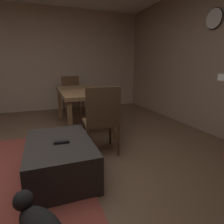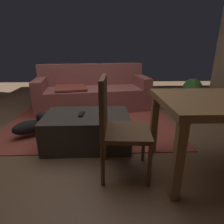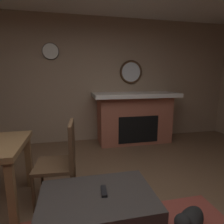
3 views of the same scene
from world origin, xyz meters
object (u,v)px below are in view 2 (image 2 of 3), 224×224
at_px(dining_chair_west, 116,122).
at_px(small_dog, 31,126).
at_px(ottoman_coffee_table, 88,129).
at_px(couch, 93,93).
at_px(potted_plant, 192,90).
at_px(tv_remote, 81,114).

distance_m(dining_chair_west, small_dog, 1.41).
xyz_separation_m(ottoman_coffee_table, small_dog, (-0.79, 0.22, -0.03)).
xyz_separation_m(couch, dining_chair_west, (0.34, -2.10, 0.22)).
distance_m(couch, ottoman_coffee_table, 1.53).
bearing_deg(potted_plant, small_dog, -152.48).
xyz_separation_m(potted_plant, small_dog, (-2.88, -1.50, -0.13)).
bearing_deg(dining_chair_west, ottoman_coffee_table, 118.72).
height_order(couch, tv_remote, couch).
xyz_separation_m(ottoman_coffee_table, tv_remote, (-0.06, -0.02, 0.21)).
bearing_deg(couch, ottoman_coffee_table, -89.12).
bearing_deg(couch, potted_plant, 5.41).
bearing_deg(potted_plant, ottoman_coffee_table, -140.50).
bearing_deg(dining_chair_west, couch, 99.20).
relative_size(ottoman_coffee_table, tv_remote, 6.39).
relative_size(tv_remote, small_dog, 0.36).
bearing_deg(small_dog, tv_remote, -18.69).
relative_size(couch, small_dog, 4.98).
xyz_separation_m(tv_remote, small_dog, (-0.72, 0.25, -0.24)).
xyz_separation_m(tv_remote, dining_chair_west, (0.38, -0.56, 0.12)).
height_order(ottoman_coffee_table, potted_plant, potted_plant).
bearing_deg(tv_remote, potted_plant, 44.12).
bearing_deg(couch, dining_chair_west, -80.80).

